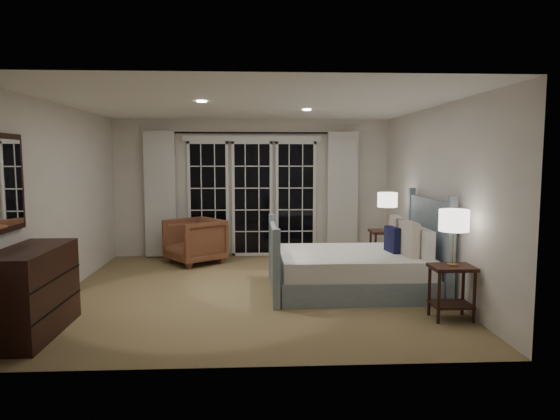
{
  "coord_description": "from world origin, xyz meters",
  "views": [
    {
      "loc": [
        0.04,
        -6.65,
        1.8
      ],
      "look_at": [
        0.41,
        0.51,
        1.05
      ],
      "focal_mm": 32.0,
      "sensor_mm": 36.0,
      "label": 1
    }
  ],
  "objects_px": {
    "nightstand_left": "(452,284)",
    "armchair": "(195,241)",
    "lamp_left": "(454,221)",
    "bed": "(356,268)",
    "nightstand_right": "(386,244)",
    "lamp_right": "(387,200)",
    "dresser": "(31,292)"
  },
  "relations": [
    {
      "from": "armchair",
      "to": "dresser",
      "type": "bearing_deg",
      "value": -56.98
    },
    {
      "from": "lamp_left",
      "to": "armchair",
      "type": "height_order",
      "value": "lamp_left"
    },
    {
      "from": "bed",
      "to": "armchair",
      "type": "height_order",
      "value": "bed"
    },
    {
      "from": "bed",
      "to": "armchair",
      "type": "xyz_separation_m",
      "value": [
        -2.4,
        1.91,
        0.06
      ]
    },
    {
      "from": "nightstand_left",
      "to": "nightstand_right",
      "type": "height_order",
      "value": "nightstand_right"
    },
    {
      "from": "nightstand_right",
      "to": "dresser",
      "type": "distance_m",
      "value": 5.08
    },
    {
      "from": "armchair",
      "to": "dresser",
      "type": "distance_m",
      "value": 3.64
    },
    {
      "from": "bed",
      "to": "lamp_right",
      "type": "xyz_separation_m",
      "value": [
        0.71,
        1.11,
        0.82
      ]
    },
    {
      "from": "nightstand_right",
      "to": "dresser",
      "type": "height_order",
      "value": "dresser"
    },
    {
      "from": "nightstand_left",
      "to": "lamp_left",
      "type": "bearing_deg",
      "value": -26.57
    },
    {
      "from": "lamp_right",
      "to": "dresser",
      "type": "relative_size",
      "value": 0.47
    },
    {
      "from": "nightstand_left",
      "to": "armchair",
      "type": "bearing_deg",
      "value": 135.58
    },
    {
      "from": "dresser",
      "to": "lamp_left",
      "type": "bearing_deg",
      "value": 3.41
    },
    {
      "from": "bed",
      "to": "lamp_left",
      "type": "distance_m",
      "value": 1.68
    },
    {
      "from": "nightstand_left",
      "to": "armchair",
      "type": "xyz_separation_m",
      "value": [
        -3.22,
        3.15,
        -0.01
      ]
    },
    {
      "from": "nightstand_left",
      "to": "nightstand_right",
      "type": "bearing_deg",
      "value": 92.68
    },
    {
      "from": "nightstand_right",
      "to": "lamp_right",
      "type": "xyz_separation_m",
      "value": [
        0.0,
        0.0,
        0.7
      ]
    },
    {
      "from": "dresser",
      "to": "armchair",
      "type": "bearing_deg",
      "value": 69.98
    },
    {
      "from": "lamp_left",
      "to": "lamp_right",
      "type": "bearing_deg",
      "value": 92.68
    },
    {
      "from": "armchair",
      "to": "lamp_left",
      "type": "bearing_deg",
      "value": 8.63
    },
    {
      "from": "bed",
      "to": "nightstand_right",
      "type": "distance_m",
      "value": 1.32
    },
    {
      "from": "lamp_left",
      "to": "dresser",
      "type": "bearing_deg",
      "value": -176.59
    },
    {
      "from": "armchair",
      "to": "nightstand_left",
      "type": "bearing_deg",
      "value": 8.63
    },
    {
      "from": "nightstand_left",
      "to": "dresser",
      "type": "distance_m",
      "value": 4.47
    },
    {
      "from": "lamp_left",
      "to": "armchair",
      "type": "relative_size",
      "value": 0.74
    },
    {
      "from": "lamp_right",
      "to": "dresser",
      "type": "bearing_deg",
      "value": -148.99
    },
    {
      "from": "lamp_right",
      "to": "lamp_left",
      "type": "bearing_deg",
      "value": -87.32
    },
    {
      "from": "lamp_left",
      "to": "bed",
      "type": "bearing_deg",
      "value": 123.35
    },
    {
      "from": "nightstand_left",
      "to": "dresser",
      "type": "height_order",
      "value": "dresser"
    },
    {
      "from": "bed",
      "to": "armchair",
      "type": "bearing_deg",
      "value": 141.46
    },
    {
      "from": "nightstand_right",
      "to": "lamp_left",
      "type": "xyz_separation_m",
      "value": [
        0.11,
        -2.35,
        0.67
      ]
    },
    {
      "from": "nightstand_left",
      "to": "nightstand_right",
      "type": "xyz_separation_m",
      "value": [
        -0.11,
        2.35,
        0.04
      ]
    }
  ]
}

